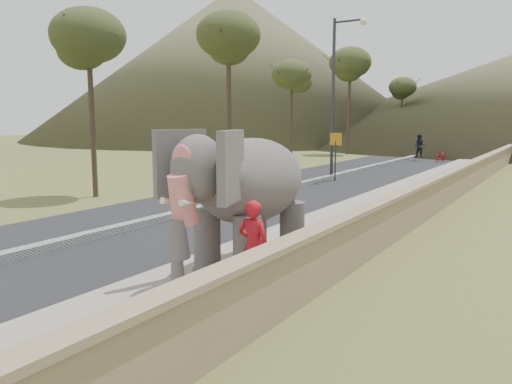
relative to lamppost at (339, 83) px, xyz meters
The scene contains 11 objects.
ground 17.53m from the lamppost, 73.83° to the right, with size 160.00×160.00×0.00m, color olive.
road 7.86m from the lamppost, 92.87° to the right, with size 7.00×120.00×0.03m, color black.
median 7.80m from the lamppost, 92.87° to the right, with size 0.35×120.00×0.22m, color black.
walkway 9.12m from the lamppost, 52.77° to the right, with size 3.00×120.00×0.15m, color #9E9687.
parapet 9.85m from the lamppost, 44.23° to the right, with size 0.30×120.00×1.10m, color tan.
lamppost is the anchor object (origin of this frame).
signboard 3.31m from the lamppost, 74.28° to the right, with size 0.60×0.08×2.40m.
hill_left 51.52m from the lamppost, 130.63° to the left, with size 60.00×60.00×22.00m, color brown.
elephant_and_man 16.40m from the lamppost, 72.94° to the right, with size 2.23×3.82×2.75m.
motorcyclist 14.07m from the lamppost, 83.85° to the left, with size 2.42×1.76×1.97m.
trees 14.02m from the lamppost, 64.08° to the left, with size 48.93×43.85×9.27m.
Camera 1 is at (5.41, -7.51, 3.16)m, focal length 35.00 mm.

